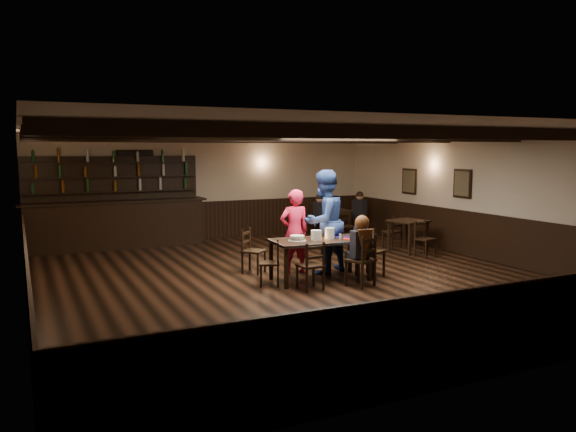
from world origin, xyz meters
name	(u,v)px	position (x,y,z in m)	size (l,w,h in m)	color
ground	(294,278)	(0.00, 0.00, 0.00)	(10.00, 10.00, 0.00)	black
room_shell	(294,184)	(0.01, 0.04, 1.75)	(9.02, 10.02, 2.71)	beige
dining_table	(320,243)	(0.35, -0.36, 0.68)	(1.80, 0.99, 0.75)	black
chair_near_left	(313,262)	(-0.12, -0.96, 0.48)	(0.41, 0.39, 0.83)	black
chair_near_right	(364,256)	(0.80, -1.12, 0.54)	(0.54, 0.53, 0.92)	black
chair_end_left	(273,260)	(-0.57, -0.34, 0.46)	(0.47, 0.48, 0.78)	black
chair_end_right	(368,248)	(1.29, -0.50, 0.55)	(0.55, 0.56, 0.94)	black
chair_far_pushed	(250,247)	(-0.56, 0.77, 0.50)	(0.55, 0.55, 0.85)	black
woman_pink	(294,232)	(0.19, 0.37, 0.81)	(0.59, 0.39, 1.62)	#FF244C
man_blue	(324,222)	(0.72, 0.15, 0.99)	(0.96, 0.75, 1.98)	navy
seated_person	(361,239)	(0.77, -1.07, 0.83)	(0.33, 0.50, 0.81)	black
cake	(297,238)	(-0.10, -0.32, 0.80)	(0.32, 0.32, 0.10)	white
plate_stack_a	(316,235)	(0.25, -0.39, 0.84)	(0.19, 0.19, 0.18)	white
plate_stack_b	(330,233)	(0.55, -0.36, 0.85)	(0.17, 0.17, 0.20)	white
tea_light	(319,237)	(0.37, -0.28, 0.78)	(0.05, 0.05, 0.06)	#A5A8AD
salt_shaker	(340,236)	(0.69, -0.50, 0.80)	(0.04, 0.04, 0.10)	silver
pepper_shaker	(343,237)	(0.73, -0.51, 0.79)	(0.03, 0.03, 0.08)	#A5A8AD
drink_glass	(332,234)	(0.67, -0.24, 0.82)	(0.08, 0.08, 0.13)	silver
menu_red	(350,238)	(0.90, -0.50, 0.75)	(0.31, 0.22, 0.00)	maroon
menu_blue	(343,237)	(0.87, -0.30, 0.75)	(0.28, 0.20, 0.00)	#101052
bar_counter	(116,218)	(-2.45, 4.72, 0.73)	(4.29, 0.70, 2.20)	black
back_table_a	(408,225)	(3.52, 1.17, 0.64)	(0.89, 0.89, 0.75)	black
back_table_b	(335,214)	(3.10, 3.77, 0.64)	(0.79, 0.79, 0.75)	black
bg_patron_left	(320,208)	(2.58, 3.69, 0.83)	(0.23, 0.36, 0.74)	black
bg_patron_right	(360,205)	(3.86, 3.76, 0.84)	(0.32, 0.41, 0.75)	black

